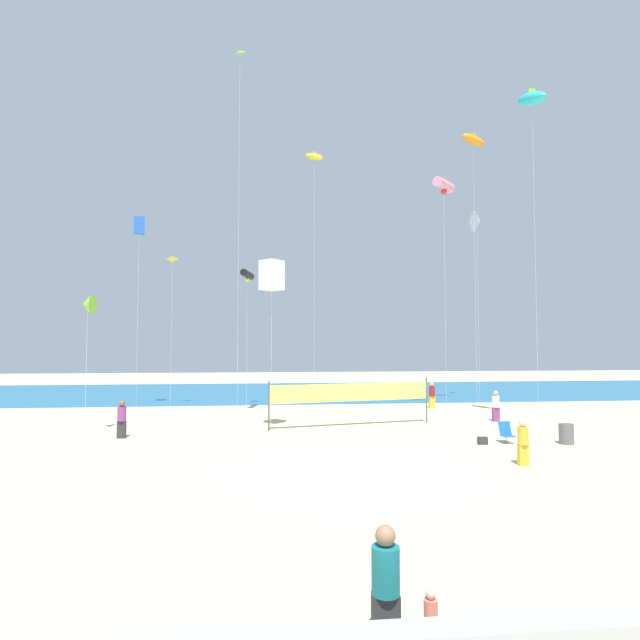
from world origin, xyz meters
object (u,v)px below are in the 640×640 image
Objects in this scene: volleyball_net at (352,394)px; kite_yellow_inflatable at (314,158)px; kite_blue_box at (139,226)px; beachgoer_plum_shirt at (122,418)px; beach_handbag at (483,441)px; kite_white_delta at (477,222)px; trash_barrel at (566,434)px; kite_black_tube at (247,275)px; beachgoer_white_shirt at (496,405)px; kite_white_box at (272,275)px; kite_lime_delta at (88,305)px; kite_pink_tube at (444,186)px; toddler_figure at (431,618)px; folding_beach_chair at (506,432)px; beachgoer_mustard_shirt at (523,441)px; mother_figure at (386,584)px; beachgoer_maroon_shirt at (432,394)px; kite_cyan_inflatable at (532,99)px; kite_yellow_diamond at (172,260)px; kite_orange_inflatable at (473,141)px; kite_lime_diamond at (240,65)px.

kite_yellow_inflatable is (-1.03, 9.50, 15.73)m from volleyball_net.
beachgoer_plum_shirt is at bearing -79.50° from kite_blue_box.
beach_handbag is 0.03× the size of kite_white_delta.
kite_black_tube is (-13.67, 10.47, 7.93)m from trash_barrel.
beachgoer_white_shirt is at bearing 91.15° from trash_barrel.
kite_black_tube is (5.23, 7.14, 7.46)m from beachgoer_plum_shirt.
kite_white_box is at bearing -48.25° from kite_blue_box.
kite_blue_box is 1.91× the size of kite_lime_delta.
beachgoer_plum_shirt is at bearing -126.19° from kite_black_tube.
kite_black_tube is 0.58× the size of kite_pink_tube.
kite_pink_tube is (9.13, 24.49, 13.99)m from toddler_figure.
folding_beach_chair is 17.01m from kite_black_tube.
folding_beach_chair is (1.31, 3.91, -0.38)m from beachgoer_mustard_shirt.
mother_figure is 2.00× the size of trash_barrel.
mother_figure is 0.09× the size of kite_yellow_inflatable.
beachgoer_mustard_shirt is at bearing -141.02° from beachgoer_maroon_shirt.
kite_cyan_inflatable reaches higher than beachgoer_white_shirt.
beach_handbag is at bearing -178.20° from beachgoer_white_shirt.
kite_yellow_inflatable is at bearing -174.65° from kite_white_delta.
beach_handbag is 0.05× the size of kite_black_tube.
kite_black_tube reaches higher than volleyball_net.
kite_black_tube is at bearing -33.53° from kite_yellow_diamond.
kite_orange_inflatable reaches higher than beachgoer_plum_shirt.
volleyball_net reaches higher than beachgoer_maroon_shirt.
beachgoer_mustard_shirt is 0.16× the size of kite_yellow_diamond.
kite_black_tube is 18.28m from kite_cyan_inflatable.
toddler_figure reaches higher than beach_handbag.
kite_lime_diamond reaches higher than mother_figure.
trash_barrel is at bearing -15.74° from beachgoer_mustard_shirt.
kite_blue_box is at bearing 157.44° from kite_cyan_inflatable.
kite_lime_diamond reaches higher than trash_barrel.
beach_handbag is at bearing 81.05° from toddler_figure.
kite_white_box is (-12.15, -2.29, 6.58)m from beachgoer_white_shirt.
folding_beach_chair is at bearing -39.27° from kite_yellow_diamond.
beachgoer_mustard_shirt is at bearing -63.24° from volleyball_net.
folding_beach_chair is 1.05× the size of trash_barrel.
kite_blue_box is 24.40m from kite_cyan_inflatable.
kite_yellow_diamond is (-16.31, 13.33, 9.24)m from folding_beach_chair.
beachgoer_maroon_shirt is at bearing 46.74° from volleyball_net.
kite_pink_tube is (0.52, -1.25, 13.54)m from beachgoer_maroon_shirt.
kite_orange_inflatable reaches higher than kite_yellow_diamond.
kite_orange_inflatable reaches higher than mother_figure.
kite_orange_inflatable is at bearing -4.25° from kite_blue_box.
kite_white_delta reaches higher than kite_yellow_diamond.
folding_beach_chair is 0.05× the size of kite_yellow_inflatable.
toddler_figure is 0.53× the size of beachgoer_mustard_shirt.
kite_cyan_inflatable is (11.52, 17.78, 16.55)m from toddler_figure.
beach_handbag is (6.74, 13.66, -0.29)m from toddler_figure.
beach_handbag is at bearing 28.89° from beachgoer_mustard_shirt.
kite_black_tube is at bearing 157.81° from kite_cyan_inflatable.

